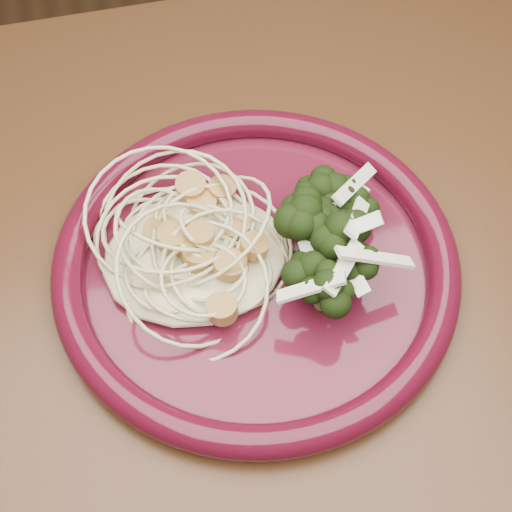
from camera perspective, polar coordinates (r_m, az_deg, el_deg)
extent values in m
cube|color=#472814|center=(0.59, 8.97, -3.64)|extent=(1.20, 0.80, 0.04)
cylinder|color=#490E1E|center=(0.57, 0.00, -0.91)|extent=(0.40, 0.40, 0.01)
torus|color=#490617|center=(0.57, 0.00, -0.33)|extent=(0.41, 0.41, 0.03)
ellipsoid|color=beige|center=(0.56, -4.96, 0.56)|extent=(0.18, 0.17, 0.03)
ellipsoid|color=black|center=(0.55, 6.20, 0.29)|extent=(0.13, 0.17, 0.05)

